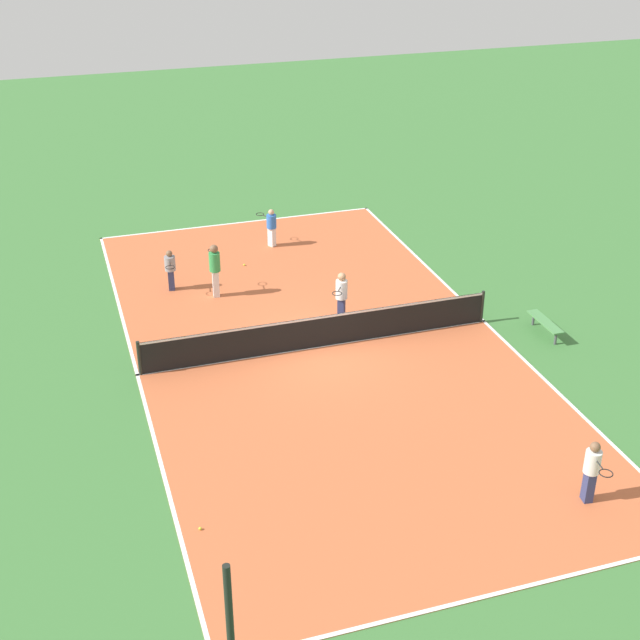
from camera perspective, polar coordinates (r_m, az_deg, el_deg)
ground_plane at (r=26.23m, az=0.00°, el=-1.74°), size 80.00×80.00×0.00m
court_surface at (r=26.23m, az=0.00°, el=-1.72°), size 10.78×21.09×0.02m
tennis_net at (r=25.97m, az=0.00°, el=-0.69°), size 10.58×0.10×1.04m
bench at (r=27.59m, az=14.21°, el=-0.18°), size 0.36×1.60×0.45m
player_near_blue at (r=32.86m, az=-3.14°, el=6.07°), size 0.74×0.98×1.43m
player_near_white at (r=27.10m, az=1.38°, el=1.64°), size 0.78×0.97×1.69m
player_baseline_gray at (r=29.75m, az=-9.56°, el=3.31°), size 0.46×0.97×1.40m
player_far_green at (r=29.00m, az=-6.75°, el=3.42°), size 0.43×0.96×1.81m
player_far_white at (r=20.68m, az=17.00°, el=-9.06°), size 0.46×0.97×1.57m
tennis_ball_left_sideline at (r=31.55m, az=-4.87°, el=3.54°), size 0.07×0.07×0.07m
tennis_ball_right_alley at (r=19.74m, az=-7.68°, el=-13.08°), size 0.07×0.07×0.07m
tennis_ball_far_baseline at (r=28.14m, az=8.92°, el=0.18°), size 0.07×0.07×0.07m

